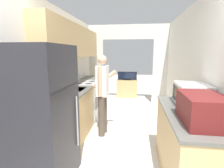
{
  "coord_description": "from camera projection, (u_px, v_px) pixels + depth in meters",
  "views": [
    {
      "loc": [
        0.27,
        -1.13,
        1.63
      ],
      "look_at": [
        -0.18,
        2.15,
        1.04
      ],
      "focal_mm": 28.0,
      "sensor_mm": 36.0,
      "label": 1
    }
  ],
  "objects": [
    {
      "name": "wall_left",
      "position": [
        58.0,
        60.0,
        3.33
      ],
      "size": [
        0.38,
        6.92,
        2.5
      ],
      "color": "silver",
      "rests_on": "ground_plane"
    },
    {
      "name": "wall_right",
      "position": [
        203.0,
        78.0,
        2.66
      ],
      "size": [
        0.06,
        6.92,
        2.5
      ],
      "color": "silver",
      "rests_on": "ground_plane"
    },
    {
      "name": "wall_far_with_doorway",
      "position": [
        128.0,
        59.0,
        5.61
      ],
      "size": [
        2.91,
        0.06,
        2.5
      ],
      "color": "silver",
      "rests_on": "ground_plane"
    },
    {
      "name": "counter_left",
      "position": [
        81.0,
        105.0,
        4.0
      ],
      "size": [
        0.62,
        3.07,
        0.92
      ],
      "color": "tan",
      "rests_on": "ground_plane"
    },
    {
      "name": "counter_right",
      "position": [
        188.0,
        146.0,
        2.23
      ],
      "size": [
        0.62,
        1.56,
        0.92
      ],
      "color": "tan",
      "rests_on": "ground_plane"
    },
    {
      "name": "refrigerator",
      "position": [
        39.0,
        117.0,
        2.11
      ],
      "size": [
        0.77,
        0.81,
        1.72
      ],
      "color": "black",
      "rests_on": "ground_plane"
    },
    {
      "name": "range_oven",
      "position": [
        86.0,
        100.0,
        4.35
      ],
      "size": [
        0.66,
        0.79,
        1.06
      ],
      "color": "#B7B7BC",
      "rests_on": "ground_plane"
    },
    {
      "name": "person",
      "position": [
        102.0,
        93.0,
        3.43
      ],
      "size": [
        0.51,
        0.4,
        1.59
      ],
      "rotation": [
        0.0,
        0.0,
        1.46
      ],
      "color": "#4C4238",
      "rests_on": "ground_plane"
    },
    {
      "name": "suitcase",
      "position": [
        202.0,
        109.0,
        1.78
      ],
      "size": [
        0.4,
        0.62,
        0.3
      ],
      "color": "#5B1919",
      "rests_on": "counter_right"
    },
    {
      "name": "microwave",
      "position": [
        192.0,
        95.0,
        2.39
      ],
      "size": [
        0.4,
        0.52,
        0.3
      ],
      "color": "white",
      "rests_on": "counter_right"
    },
    {
      "name": "tv_cabinet",
      "position": [
        127.0,
        88.0,
        6.5
      ],
      "size": [
        0.75,
        0.42,
        0.64
      ],
      "color": "tan",
      "rests_on": "ground_plane"
    },
    {
      "name": "television",
      "position": [
        127.0,
        76.0,
        6.37
      ],
      "size": [
        0.69,
        0.16,
        0.3
      ],
      "color": "black",
      "rests_on": "tv_cabinet"
    }
  ]
}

